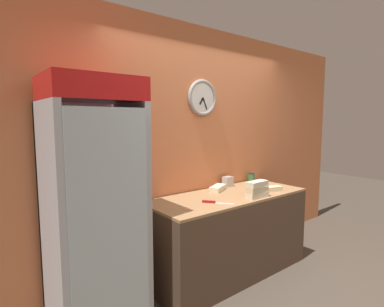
% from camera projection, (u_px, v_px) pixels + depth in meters
% --- Properties ---
extents(wall_back, '(5.20, 0.10, 2.70)m').
position_uv_depth(wall_back, '(204.00, 147.00, 3.49)').
color(wall_back, '#D17547').
rests_on(wall_back, ground_plane).
extents(prep_counter, '(1.82, 0.72, 0.87)m').
position_uv_depth(prep_counter, '(228.00, 234.00, 3.27)').
color(prep_counter, '#4C3828').
rests_on(prep_counter, ground_plane).
extents(beverage_cooler, '(0.69, 0.63, 1.99)m').
position_uv_depth(beverage_cooler, '(92.00, 195.00, 2.38)').
color(beverage_cooler, '#B2B7BC').
rests_on(beverage_cooler, ground_plane).
extents(sandwich_stack_bottom, '(0.26, 0.11, 0.06)m').
position_uv_depth(sandwich_stack_bottom, '(257.00, 195.00, 3.09)').
color(sandwich_stack_bottom, beige).
rests_on(sandwich_stack_bottom, prep_counter).
extents(sandwich_stack_middle, '(0.25, 0.10, 0.06)m').
position_uv_depth(sandwich_stack_middle, '(257.00, 189.00, 3.09)').
color(sandwich_stack_middle, beige).
rests_on(sandwich_stack_middle, sandwich_stack_bottom).
extents(sandwich_stack_top, '(0.26, 0.11, 0.06)m').
position_uv_depth(sandwich_stack_top, '(257.00, 184.00, 3.08)').
color(sandwich_stack_top, beige).
rests_on(sandwich_stack_top, sandwich_stack_middle).
extents(sandwich_flat_left, '(0.29, 0.22, 0.06)m').
position_uv_depth(sandwich_flat_left, '(218.00, 188.00, 3.39)').
color(sandwich_flat_left, beige).
rests_on(sandwich_flat_left, prep_counter).
extents(sandwich_flat_right, '(0.26, 0.17, 0.05)m').
position_uv_depth(sandwich_flat_right, '(271.00, 189.00, 3.38)').
color(sandwich_flat_right, beige).
rests_on(sandwich_flat_right, prep_counter).
extents(chefs_knife, '(0.22, 0.27, 0.02)m').
position_uv_depth(chefs_knife, '(214.00, 202.00, 2.89)').
color(chefs_knife, silver).
rests_on(chefs_knife, prep_counter).
extents(condiment_jar, '(0.09, 0.09, 0.12)m').
position_uv_depth(condiment_jar, '(251.00, 177.00, 3.88)').
color(condiment_jar, '#336B38').
rests_on(condiment_jar, prep_counter).
extents(napkin_dispenser, '(0.11, 0.09, 0.12)m').
position_uv_depth(napkin_dispenser, '(228.00, 182.00, 3.61)').
color(napkin_dispenser, '#B7B2AD').
rests_on(napkin_dispenser, prep_counter).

